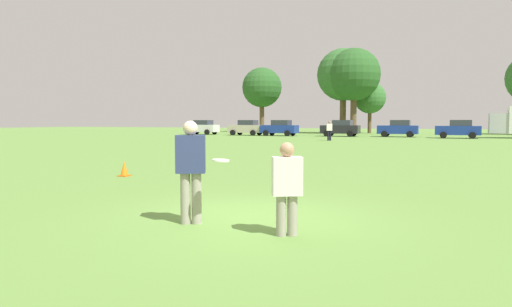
{
  "coord_description": "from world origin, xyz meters",
  "views": [
    {
      "loc": [
        3.27,
        -7.65,
        1.74
      ],
      "look_at": [
        0.12,
        0.17,
        1.15
      ],
      "focal_mm": 32.63,
      "sensor_mm": 36.0,
      "label": 1
    }
  ],
  "objects_px": {
    "frisbee": "(221,160)",
    "traffic_cone": "(124,169)",
    "parked_car_mid_right": "(341,128)",
    "parked_car_far_right": "(458,129)",
    "player_thrower": "(191,166)",
    "parked_car_mid_left": "(247,128)",
    "parked_car_near_right": "(398,128)",
    "player_defender": "(287,184)",
    "parked_car_near_left": "(202,127)",
    "parked_car_center": "(280,128)",
    "bystander_sideline_watcher": "(329,130)"
  },
  "relations": [
    {
      "from": "parked_car_mid_left",
      "to": "parked_car_near_right",
      "type": "relative_size",
      "value": 1.0
    },
    {
      "from": "player_thrower",
      "to": "parked_car_near_right",
      "type": "height_order",
      "value": "parked_car_near_right"
    },
    {
      "from": "player_defender",
      "to": "traffic_cone",
      "type": "xyz_separation_m",
      "value": [
        -7.11,
        5.32,
        -0.56
      ]
    },
    {
      "from": "frisbee",
      "to": "parked_car_mid_left",
      "type": "distance_m",
      "value": 48.38
    },
    {
      "from": "parked_car_near_right",
      "to": "parked_car_mid_right",
      "type": "bearing_deg",
      "value": -173.9
    },
    {
      "from": "player_thrower",
      "to": "player_defender",
      "type": "relative_size",
      "value": 1.23
    },
    {
      "from": "player_thrower",
      "to": "parked_car_center",
      "type": "distance_m",
      "value": 46.22
    },
    {
      "from": "parked_car_center",
      "to": "bystander_sideline_watcher",
      "type": "bearing_deg",
      "value": -52.4
    },
    {
      "from": "parked_car_near_left",
      "to": "parked_car_center",
      "type": "height_order",
      "value": "same"
    },
    {
      "from": "parked_car_near_left",
      "to": "parked_car_mid_left",
      "type": "bearing_deg",
      "value": -8.45
    },
    {
      "from": "player_thrower",
      "to": "player_defender",
      "type": "height_order",
      "value": "player_thrower"
    },
    {
      "from": "player_defender",
      "to": "parked_car_mid_left",
      "type": "relative_size",
      "value": 0.34
    },
    {
      "from": "parked_car_mid_right",
      "to": "parked_car_far_right",
      "type": "relative_size",
      "value": 1.0
    },
    {
      "from": "player_thrower",
      "to": "bystander_sideline_watcher",
      "type": "distance_m",
      "value": 33.82
    },
    {
      "from": "parked_car_mid_left",
      "to": "parked_car_center",
      "type": "relative_size",
      "value": 1.0
    },
    {
      "from": "traffic_cone",
      "to": "parked_car_mid_right",
      "type": "bearing_deg",
      "value": 91.93
    },
    {
      "from": "parked_car_mid_left",
      "to": "parked_car_center",
      "type": "bearing_deg",
      "value": -3.58
    },
    {
      "from": "player_thrower",
      "to": "traffic_cone",
      "type": "xyz_separation_m",
      "value": [
        -5.35,
        5.13,
        -0.75
      ]
    },
    {
      "from": "parked_car_mid_left",
      "to": "parked_car_near_right",
      "type": "height_order",
      "value": "same"
    },
    {
      "from": "parked_car_mid_left",
      "to": "parked_car_near_right",
      "type": "bearing_deg",
      "value": 3.42
    },
    {
      "from": "parked_car_mid_right",
      "to": "parked_car_near_right",
      "type": "distance_m",
      "value": 6.16
    },
    {
      "from": "player_thrower",
      "to": "parked_car_far_right",
      "type": "bearing_deg",
      "value": 83.04
    },
    {
      "from": "parked_car_near_left",
      "to": "bystander_sideline_watcher",
      "type": "relative_size",
      "value": 2.47
    },
    {
      "from": "player_defender",
      "to": "parked_car_near_left",
      "type": "distance_m",
      "value": 52.61
    },
    {
      "from": "parked_car_near_left",
      "to": "parked_car_center",
      "type": "distance_m",
      "value": 10.93
    },
    {
      "from": "player_thrower",
      "to": "parked_car_far_right",
      "type": "distance_m",
      "value": 43.95
    },
    {
      "from": "parked_car_near_right",
      "to": "parked_car_center",
      "type": "bearing_deg",
      "value": -174.3
    },
    {
      "from": "player_thrower",
      "to": "parked_car_far_right",
      "type": "xyz_separation_m",
      "value": [
        5.33,
        43.62,
        -0.06
      ]
    },
    {
      "from": "parked_car_mid_left",
      "to": "parked_car_near_right",
      "type": "distance_m",
      "value": 17.41
    },
    {
      "from": "player_thrower",
      "to": "parked_car_mid_left",
      "type": "relative_size",
      "value": 0.41
    },
    {
      "from": "player_defender",
      "to": "parked_car_mid_right",
      "type": "height_order",
      "value": "parked_car_mid_right"
    },
    {
      "from": "parked_car_mid_right",
      "to": "parked_car_far_right",
      "type": "xyz_separation_m",
      "value": [
        12.01,
        -1.19,
        0.0
      ]
    },
    {
      "from": "parked_car_near_left",
      "to": "bystander_sideline_watcher",
      "type": "xyz_separation_m",
      "value": [
        19.16,
        -12.02,
        0.04
      ]
    },
    {
      "from": "player_defender",
      "to": "parked_car_center",
      "type": "height_order",
      "value": "parked_car_center"
    },
    {
      "from": "parked_car_mid_right",
      "to": "parked_car_mid_left",
      "type": "bearing_deg",
      "value": -178.05
    },
    {
      "from": "player_defender",
      "to": "traffic_cone",
      "type": "bearing_deg",
      "value": 143.21
    },
    {
      "from": "frisbee",
      "to": "traffic_cone",
      "type": "height_order",
      "value": "frisbee"
    },
    {
      "from": "frisbee",
      "to": "parked_car_far_right",
      "type": "distance_m",
      "value": 44.09
    },
    {
      "from": "traffic_cone",
      "to": "parked_car_mid_right",
      "type": "xyz_separation_m",
      "value": [
        -1.34,
        39.69,
        0.69
      ]
    },
    {
      "from": "player_defender",
      "to": "parked_car_mid_right",
      "type": "bearing_deg",
      "value": 100.63
    },
    {
      "from": "traffic_cone",
      "to": "parked_car_near_left",
      "type": "xyz_separation_m",
      "value": [
        -19.14,
        40.28,
        0.69
      ]
    },
    {
      "from": "player_thrower",
      "to": "parked_car_mid_right",
      "type": "distance_m",
      "value": 45.32
    },
    {
      "from": "player_thrower",
      "to": "parked_car_center",
      "type": "xyz_separation_m",
      "value": [
        -13.64,
        44.17,
        -0.06
      ]
    },
    {
      "from": "parked_car_near_right",
      "to": "bystander_sideline_watcher",
      "type": "relative_size",
      "value": 2.47
    },
    {
      "from": "player_defender",
      "to": "parked_car_far_right",
      "type": "distance_m",
      "value": 43.95
    },
    {
      "from": "player_thrower",
      "to": "parked_car_near_left",
      "type": "bearing_deg",
      "value": 118.34
    },
    {
      "from": "parked_car_near_left",
      "to": "parked_car_mid_left",
      "type": "relative_size",
      "value": 1.0
    },
    {
      "from": "frisbee",
      "to": "traffic_cone",
      "type": "relative_size",
      "value": 0.56
    },
    {
      "from": "parked_car_mid_right",
      "to": "parked_car_far_right",
      "type": "bearing_deg",
      "value": -5.68
    },
    {
      "from": "parked_car_mid_right",
      "to": "bystander_sideline_watcher",
      "type": "relative_size",
      "value": 2.47
    }
  ]
}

